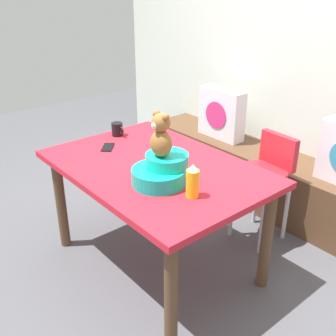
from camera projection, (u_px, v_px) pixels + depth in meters
ground_plane at (157, 262)px, 2.77m from camera, size 8.00×8.00×0.00m
back_wall at (307, 46)px, 3.08m from camera, size 4.40×0.10×2.60m
window_bench at (270, 181)px, 3.38m from camera, size 2.60×0.44×0.46m
pillow_floral_left at (221, 114)px, 3.57m from camera, size 0.44×0.15×0.44m
book_stack at (279, 154)px, 3.23m from camera, size 0.20×0.14×0.07m
dining_table at (156, 179)px, 2.50m from camera, size 1.37×0.94×0.74m
highchair at (264, 174)px, 2.84m from camera, size 0.34×0.47×0.79m
infant_seat_teal at (161, 171)px, 2.22m from camera, size 0.30×0.33×0.16m
teddy_bear at (161, 136)px, 2.13m from camera, size 0.13×0.12×0.25m
ketchup_bottle at (193, 181)px, 2.07m from camera, size 0.07×0.07×0.18m
coffee_mug at (117, 129)px, 2.89m from camera, size 0.12×0.08×0.09m
dinner_plate_near at (172, 161)px, 2.49m from camera, size 0.20×0.20×0.01m
cell_phone at (108, 147)px, 2.70m from camera, size 0.15×0.15×0.01m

